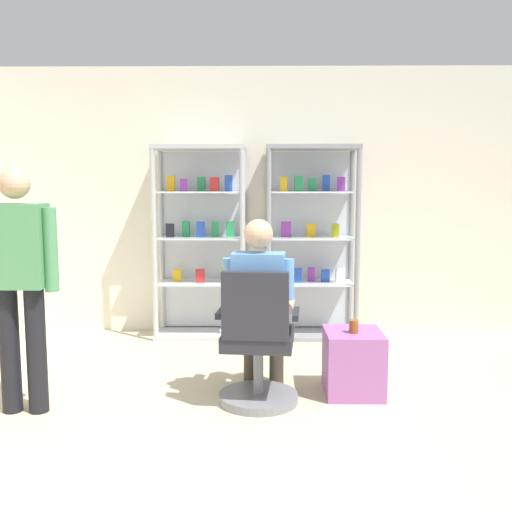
{
  "coord_description": "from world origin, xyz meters",
  "views": [
    {
      "loc": [
        0.08,
        -2.92,
        1.52
      ],
      "look_at": [
        0.02,
        1.24,
        1.0
      ],
      "focal_mm": 39.97,
      "sensor_mm": 36.0,
      "label": 1
    }
  ],
  "objects_px": {
    "display_cabinet_right": "(311,241)",
    "tea_glass": "(354,326)",
    "display_cabinet_left": "(201,240)",
    "seated_shopkeeper": "(260,300)",
    "office_chair": "(258,350)",
    "standing_customer": "(19,275)",
    "storage_crate": "(353,362)"
  },
  "relations": [
    {
      "from": "display_cabinet_right",
      "to": "seated_shopkeeper",
      "type": "xyz_separation_m",
      "value": [
        -0.5,
        -1.71,
        -0.25
      ]
    },
    {
      "from": "storage_crate",
      "to": "tea_glass",
      "type": "xyz_separation_m",
      "value": [
        -0.01,
        -0.04,
        0.28
      ]
    },
    {
      "from": "display_cabinet_left",
      "to": "seated_shopkeeper",
      "type": "height_order",
      "value": "display_cabinet_left"
    },
    {
      "from": "tea_glass",
      "to": "storage_crate",
      "type": "bearing_deg",
      "value": 78.97
    },
    {
      "from": "office_chair",
      "to": "display_cabinet_right",
      "type": "bearing_deg",
      "value": 74.7
    },
    {
      "from": "storage_crate",
      "to": "tea_glass",
      "type": "relative_size",
      "value": 4.86
    },
    {
      "from": "office_chair",
      "to": "standing_customer",
      "type": "bearing_deg",
      "value": -175.07
    },
    {
      "from": "display_cabinet_right",
      "to": "storage_crate",
      "type": "xyz_separation_m",
      "value": [
        0.18,
        -1.64,
        -0.73
      ]
    },
    {
      "from": "display_cabinet_right",
      "to": "standing_customer",
      "type": "height_order",
      "value": "display_cabinet_right"
    },
    {
      "from": "display_cabinet_left",
      "to": "office_chair",
      "type": "height_order",
      "value": "display_cabinet_left"
    },
    {
      "from": "office_chair",
      "to": "storage_crate",
      "type": "height_order",
      "value": "office_chair"
    },
    {
      "from": "display_cabinet_left",
      "to": "storage_crate",
      "type": "height_order",
      "value": "display_cabinet_left"
    },
    {
      "from": "tea_glass",
      "to": "display_cabinet_right",
      "type": "bearing_deg",
      "value": 96.0
    },
    {
      "from": "seated_shopkeeper",
      "to": "standing_customer",
      "type": "xyz_separation_m",
      "value": [
        -1.58,
        -0.3,
        0.22
      ]
    },
    {
      "from": "display_cabinet_left",
      "to": "office_chair",
      "type": "distance_m",
      "value": 2.05
    },
    {
      "from": "standing_customer",
      "to": "storage_crate",
      "type": "bearing_deg",
      "value": 9.31
    },
    {
      "from": "seated_shopkeeper",
      "to": "storage_crate",
      "type": "height_order",
      "value": "seated_shopkeeper"
    },
    {
      "from": "storage_crate",
      "to": "display_cabinet_right",
      "type": "bearing_deg",
      "value": 96.39
    },
    {
      "from": "display_cabinet_right",
      "to": "standing_customer",
      "type": "relative_size",
      "value": 1.17
    },
    {
      "from": "display_cabinet_left",
      "to": "display_cabinet_right",
      "type": "bearing_deg",
      "value": 0.06
    },
    {
      "from": "display_cabinet_left",
      "to": "standing_customer",
      "type": "bearing_deg",
      "value": -115.98
    },
    {
      "from": "storage_crate",
      "to": "seated_shopkeeper",
      "type": "bearing_deg",
      "value": -173.88
    },
    {
      "from": "office_chair",
      "to": "storage_crate",
      "type": "xyz_separation_m",
      "value": [
        0.7,
        0.24,
        -0.16
      ]
    },
    {
      "from": "display_cabinet_left",
      "to": "seated_shopkeeper",
      "type": "xyz_separation_m",
      "value": [
        0.6,
        -1.71,
        -0.26
      ]
    },
    {
      "from": "display_cabinet_left",
      "to": "display_cabinet_right",
      "type": "xyz_separation_m",
      "value": [
        1.1,
        0.0,
        -0.01
      ]
    },
    {
      "from": "tea_glass",
      "to": "display_cabinet_left",
      "type": "bearing_deg",
      "value": 127.26
    },
    {
      "from": "display_cabinet_left",
      "to": "tea_glass",
      "type": "distance_m",
      "value": 2.16
    },
    {
      "from": "display_cabinet_left",
      "to": "office_chair",
      "type": "bearing_deg",
      "value": -72.64
    },
    {
      "from": "tea_glass",
      "to": "standing_customer",
      "type": "bearing_deg",
      "value": -171.6
    },
    {
      "from": "office_chair",
      "to": "seated_shopkeeper",
      "type": "bearing_deg",
      "value": 84.75
    },
    {
      "from": "tea_glass",
      "to": "seated_shopkeeper",
      "type": "bearing_deg",
      "value": -177.02
    },
    {
      "from": "display_cabinet_right",
      "to": "tea_glass",
      "type": "xyz_separation_m",
      "value": [
        0.18,
        -1.68,
        -0.45
      ]
    }
  ]
}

